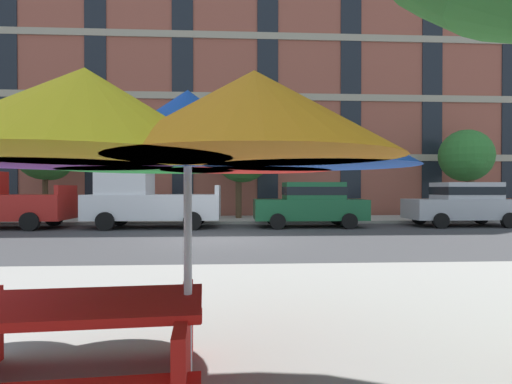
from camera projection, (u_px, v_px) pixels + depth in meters
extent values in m
plane|color=#38383A|center=(219.00, 240.00, 11.87)|extent=(120.00, 120.00, 0.00)
cube|color=#9E998E|center=(224.00, 220.00, 18.66)|extent=(56.00, 3.60, 0.12)
cube|color=#934C3D|center=(227.00, 69.00, 26.76)|extent=(44.69, 12.00, 19.20)
cube|color=#9E937F|center=(225.00, 157.00, 20.79)|extent=(43.80, 0.08, 0.36)
cube|color=#9E937F|center=(225.00, 96.00, 20.76)|extent=(43.80, 0.08, 0.36)
cube|color=#9E937F|center=(225.00, 35.00, 20.72)|extent=(43.80, 0.08, 0.36)
cube|color=black|center=(6.00, 23.00, 20.13)|extent=(1.10, 0.06, 18.00)
cube|color=black|center=(95.00, 24.00, 20.37)|extent=(1.10, 0.06, 18.00)
cube|color=black|center=(182.00, 26.00, 20.61)|extent=(1.10, 0.06, 18.00)
cube|color=black|center=(268.00, 28.00, 20.85)|extent=(1.10, 0.06, 18.00)
cube|color=black|center=(351.00, 30.00, 21.09)|extent=(1.10, 0.06, 18.00)
cube|color=black|center=(432.00, 32.00, 21.34)|extent=(1.10, 0.06, 18.00)
cube|color=black|center=(512.00, 34.00, 21.58)|extent=(1.10, 0.06, 18.00)
cube|color=#B21E19|center=(0.00, 207.00, 15.10)|extent=(5.10, 1.90, 0.96)
cube|color=#B21E19|center=(66.00, 190.00, 15.23)|extent=(0.16, 1.75, 0.36)
cylinder|color=black|center=(54.00, 218.00, 16.14)|extent=(0.68, 0.22, 0.68)
cylinder|color=black|center=(30.00, 222.00, 14.24)|extent=(0.68, 0.22, 0.68)
cube|color=silver|center=(154.00, 207.00, 15.41)|extent=(5.10, 1.90, 0.96)
cube|color=silver|center=(126.00, 183.00, 15.35)|extent=(1.90, 1.75, 0.90)
cube|color=silver|center=(218.00, 190.00, 15.54)|extent=(0.16, 1.75, 0.36)
cylinder|color=black|center=(197.00, 217.00, 16.45)|extent=(0.68, 0.22, 0.68)
cylinder|color=black|center=(193.00, 221.00, 14.56)|extent=(0.68, 0.22, 0.68)
cylinder|color=black|center=(120.00, 217.00, 16.28)|extent=(0.68, 0.22, 0.68)
cylinder|color=black|center=(105.00, 221.00, 14.38)|extent=(0.68, 0.22, 0.68)
cube|color=#195933|center=(309.00, 209.00, 15.75)|extent=(4.40, 1.76, 0.80)
cube|color=#195933|center=(313.00, 191.00, 15.75)|extent=(2.30, 1.55, 0.68)
cube|color=black|center=(313.00, 191.00, 15.75)|extent=(2.32, 1.57, 0.32)
cylinder|color=black|center=(278.00, 221.00, 14.80)|extent=(0.60, 0.22, 0.60)
cylinder|color=black|center=(273.00, 218.00, 16.55)|extent=(0.60, 0.22, 0.60)
cylinder|color=black|center=(349.00, 221.00, 14.94)|extent=(0.60, 0.22, 0.60)
cylinder|color=black|center=(337.00, 218.00, 16.70)|extent=(0.60, 0.22, 0.60)
cube|color=#A8AAB2|center=(462.00, 209.00, 16.09)|extent=(4.40, 1.76, 0.80)
cube|color=#A8AAB2|center=(466.00, 191.00, 16.09)|extent=(2.30, 1.55, 0.68)
cube|color=black|center=(466.00, 191.00, 16.09)|extent=(2.32, 1.57, 0.32)
cylinder|color=black|center=(441.00, 221.00, 15.14)|extent=(0.60, 0.22, 0.60)
cylinder|color=black|center=(419.00, 217.00, 16.89)|extent=(0.60, 0.22, 0.60)
cylinder|color=black|center=(509.00, 220.00, 15.28)|extent=(0.60, 0.22, 0.60)
cylinder|color=black|center=(481.00, 217.00, 17.04)|extent=(0.60, 0.22, 0.60)
cylinder|color=#4C3823|center=(45.00, 197.00, 18.44)|extent=(0.25, 0.25, 2.23)
sphere|color=#2D702D|center=(44.00, 153.00, 18.22)|extent=(2.46, 2.46, 2.46)
sphere|color=#2D702D|center=(46.00, 153.00, 18.23)|extent=(1.64, 1.64, 1.64)
sphere|color=#2D702D|center=(42.00, 151.00, 18.20)|extent=(1.75, 1.75, 1.75)
sphere|color=#2D702D|center=(50.00, 158.00, 18.75)|extent=(2.09, 2.09, 2.09)
cylinder|color=#4C3823|center=(239.00, 197.00, 18.94)|extent=(0.29, 0.29, 2.24)
sphere|color=#2D702D|center=(240.00, 144.00, 18.70)|extent=(2.21, 2.21, 2.21)
sphere|color=#2D702D|center=(242.00, 153.00, 18.91)|extent=(2.82, 2.82, 2.82)
cylinder|color=brown|center=(471.00, 199.00, 19.13)|extent=(0.32, 0.32, 2.08)
sphere|color=#2D702D|center=(466.00, 156.00, 19.35)|extent=(2.55, 2.55, 2.55)
sphere|color=#2D702D|center=(471.00, 160.00, 18.90)|extent=(1.61, 1.61, 1.61)
cylinder|color=silver|center=(188.00, 250.00, 2.88)|extent=(0.06, 0.06, 2.18)
cone|color=blue|center=(309.00, 134.00, 2.92)|extent=(1.57, 1.57, 0.47)
cone|color=red|center=(246.00, 145.00, 3.67)|extent=(1.57, 1.57, 0.47)
cone|color=green|center=(149.00, 145.00, 3.62)|extent=(1.57, 1.57, 0.47)
cone|color=#662D9E|center=(62.00, 133.00, 2.82)|extent=(1.57, 1.57, 0.47)
cone|color=yellow|center=(85.00, 112.00, 2.08)|extent=(1.57, 1.57, 0.47)
cone|color=orange|center=(254.00, 114.00, 2.12)|extent=(1.57, 1.57, 0.47)
cone|color=blue|center=(188.00, 128.00, 2.87)|extent=(1.50, 1.50, 0.55)
cube|color=red|center=(68.00, 306.00, 2.69)|extent=(1.86, 0.93, 0.06)
cube|color=red|center=(94.00, 320.00, 3.31)|extent=(1.82, 0.42, 0.05)
cube|color=red|center=(185.00, 354.00, 2.79)|extent=(0.19, 1.40, 0.74)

